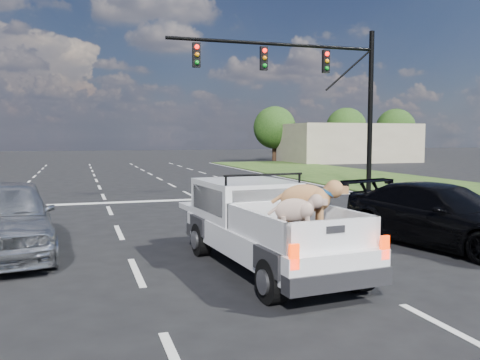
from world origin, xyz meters
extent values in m
plane|color=black|center=(0.00, 0.00, 0.00)|extent=(160.00, 160.00, 0.00)
cube|color=silver|center=(-1.75, 6.00, 0.01)|extent=(0.12, 60.00, 0.01)
cube|color=silver|center=(1.75, 6.00, 0.01)|extent=(0.12, 60.00, 0.01)
cube|color=silver|center=(5.25, 6.00, 0.01)|extent=(0.12, 60.00, 0.01)
cube|color=silver|center=(8.80, 6.00, 0.01)|extent=(0.15, 60.00, 0.01)
cube|color=silver|center=(0.00, 10.00, 0.01)|extent=(17.00, 0.45, 0.01)
cylinder|color=black|center=(9.60, 10.50, 3.50)|extent=(0.22, 0.22, 7.00)
cylinder|color=black|center=(5.10, 10.50, 6.20)|extent=(9.00, 0.14, 0.14)
cube|color=black|center=(7.40, 10.50, 5.60)|extent=(0.30, 0.18, 0.95)
sphere|color=red|center=(7.40, 10.39, 5.90)|extent=(0.18, 0.18, 0.18)
cube|color=black|center=(4.60, 10.50, 5.60)|extent=(0.30, 0.18, 0.95)
sphere|color=red|center=(4.60, 10.39, 5.90)|extent=(0.18, 0.18, 0.18)
cube|color=black|center=(1.80, 10.50, 5.60)|extent=(0.30, 0.18, 0.95)
sphere|color=red|center=(1.80, 10.39, 5.90)|extent=(0.18, 0.18, 0.18)
cube|color=#B5AA8A|center=(22.00, 34.00, 1.80)|extent=(12.00, 7.00, 3.60)
cylinder|color=#332114|center=(16.00, 38.00, 1.08)|extent=(0.44, 0.44, 2.16)
sphere|color=#16330E|center=(16.00, 38.00, 3.30)|extent=(4.20, 4.20, 4.20)
cylinder|color=#332114|center=(24.00, 38.00, 1.08)|extent=(0.44, 0.44, 2.16)
sphere|color=#16330E|center=(24.00, 38.00, 3.30)|extent=(4.20, 4.20, 4.20)
cylinder|color=#332114|center=(30.00, 38.00, 1.08)|extent=(0.44, 0.44, 2.16)
sphere|color=#16330E|center=(30.00, 38.00, 3.30)|extent=(4.20, 4.20, 4.20)
cylinder|color=black|center=(-0.04, -2.35, 0.34)|extent=(0.30, 0.69, 0.67)
cylinder|color=black|center=(1.49, -2.22, 0.34)|extent=(0.30, 0.69, 0.67)
cylinder|color=black|center=(-0.33, 0.90, 0.34)|extent=(0.30, 0.69, 0.67)
cylinder|color=black|center=(1.20, 1.03, 0.34)|extent=(0.30, 0.69, 0.67)
cube|color=white|center=(0.58, -0.62, 0.58)|extent=(2.07, 4.80, 0.46)
cube|color=white|center=(0.48, 0.48, 1.19)|extent=(1.79, 2.16, 0.76)
cube|color=black|center=(0.57, -0.51, 1.22)|extent=(1.36, 0.14, 0.55)
cylinder|color=black|center=(0.56, -0.40, 1.75)|extent=(1.59, 0.18, 0.04)
cube|color=black|center=(0.67, -1.65, 0.79)|extent=(1.76, 2.38, 0.05)
cube|color=white|center=(-0.08, -1.71, 1.04)|extent=(0.26, 2.25, 0.46)
cube|color=white|center=(1.41, -1.58, 1.04)|extent=(0.26, 2.25, 0.46)
cube|color=white|center=(0.76, -2.73, 1.04)|extent=(1.57, 0.21, 0.46)
cube|color=#F43105|center=(0.03, -2.98, 0.84)|extent=(0.15, 0.06, 0.35)
cube|color=#F43105|center=(1.52, -2.85, 0.84)|extent=(0.15, 0.06, 0.35)
cube|color=black|center=(0.77, -2.86, 0.42)|extent=(1.71, 0.41, 0.26)
imported|color=#B3B6BA|center=(-4.15, 2.15, 0.78)|extent=(2.27, 4.76, 1.57)
imported|color=black|center=(5.00, 0.14, 0.70)|extent=(3.14, 5.14, 1.39)
camera|label=1|loc=(-2.71, -9.14, 2.46)|focal=38.00mm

